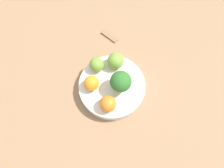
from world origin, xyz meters
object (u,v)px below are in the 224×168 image
Objects in this scene: spoon at (109,36)px; apple_red at (116,61)px; orange_back at (108,104)px; broccoli at (121,82)px; bowl at (112,87)px; apple_green at (97,65)px; orange_front at (91,83)px.

apple_red is at bearing 60.85° from spoon.
broccoli is at bearing -159.79° from orange_back.
apple_red is (-0.05, -0.05, 0.04)m from bowl.
bowl is at bearing 42.48° from apple_red.
apple_green is (0.05, -0.03, -0.00)m from apple_red.
apple_red is at bearing 152.30° from apple_green.
apple_red reaches higher than orange_front.
orange_back is (-0.00, 0.08, 0.00)m from orange_front.
broccoli reaches higher than apple_green.
orange_front is at bearing 6.57° from apple_red.
bowl is 0.07m from broccoli.
broccoli is 0.09m from orange_front.
orange_back reaches higher than orange_front.
broccoli is 1.69× the size of orange_front.
broccoli is 1.18× the size of spoon.
apple_red reaches higher than apple_green.
apple_green is (0.00, -0.07, 0.04)m from bowl.
broccoli is 0.08m from apple_red.
apple_red is at bearing -118.01° from broccoli.
apple_green and orange_front have the same top height.
spoon is (-0.10, -0.18, -0.08)m from broccoli.
broccoli is at bearing 61.28° from spoon.
apple_red is 0.13m from orange_back.
broccoli is 1.50× the size of apple_red.
broccoli reaches higher than apple_red.
bowl is 0.08m from apple_green.
orange_back is at bearing 90.08° from orange_front.
orange_back is at bearing 67.55° from apple_green.
apple_red is 0.14m from spoon.
orange_back is at bearing 51.10° from spoon.
broccoli is 0.10m from apple_green.
apple_red is 1.12× the size of orange_front.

